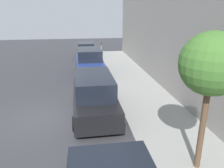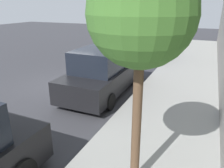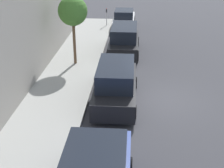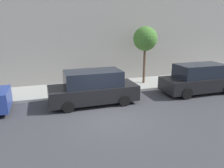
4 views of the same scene
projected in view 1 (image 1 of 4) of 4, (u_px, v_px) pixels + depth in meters
name	position (u px, v px, depth m)	size (l,w,h in m)	color
ground_plane	(48.00, 118.00, 10.04)	(60.00, 60.00, 0.00)	#38383D
sidewalk	(153.00, 110.00, 10.72)	(3.12, 32.00, 0.15)	#9E9E99
parked_minivan_third	(94.00, 95.00, 10.27)	(2.02, 4.92, 1.90)	black
parked_suv_fourth	(90.00, 63.00, 16.59)	(2.08, 4.82, 1.98)	navy
parked_sedan_fifth	(86.00, 51.00, 22.75)	(1.92, 4.52, 1.54)	#14512D
parking_meter_far	(101.00, 47.00, 23.65)	(0.11, 0.15, 1.33)	#ADADB2
street_tree	(212.00, 65.00, 5.70)	(1.72, 1.72, 4.09)	brown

